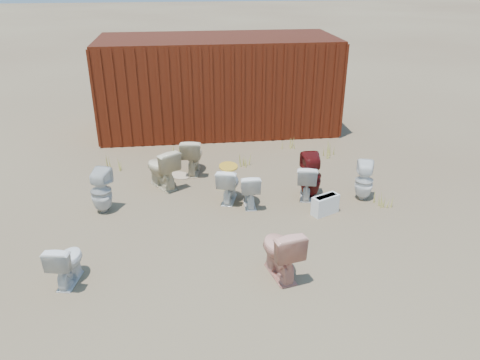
{
  "coord_description": "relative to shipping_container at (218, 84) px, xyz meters",
  "views": [
    {
      "loc": [
        -0.94,
        -6.96,
        4.11
      ],
      "look_at": [
        0.0,
        0.6,
        0.55
      ],
      "focal_mm": 35.0,
      "sensor_mm": 36.0,
      "label": 1
    }
  ],
  "objects": [
    {
      "name": "loose_tank",
      "position": [
        1.48,
        -5.03,
        -1.02
      ],
      "size": [
        0.54,
        0.4,
        0.35
      ],
      "primitive_type": "cube",
      "rotation": [
        0.0,
        0.0,
        0.45
      ],
      "color": "white",
      "rests_on": "ground"
    },
    {
      "name": "toilet_back_yellowlid",
      "position": [
        -0.18,
        -4.3,
        -0.86
      ],
      "size": [
        0.56,
        0.75,
        0.68
      ],
      "primitive_type": "imported",
      "rotation": [
        0.0,
        0.0,
        2.86
      ],
      "color": "white",
      "rests_on": "ground"
    },
    {
      "name": "weed_clump_a",
      "position": [
        -2.52,
        -2.55,
        -1.05
      ],
      "size": [
        0.36,
        0.36,
        0.3
      ],
      "primitive_type": "cone",
      "color": "#B5AC48",
      "rests_on": "ground"
    },
    {
      "name": "toilet_front_e",
      "position": [
        1.31,
        -4.33,
        -0.86
      ],
      "size": [
        0.53,
        0.74,
        0.68
      ],
      "primitive_type": "imported",
      "rotation": [
        0.0,
        0.0,
        2.9
      ],
      "color": "white",
      "rests_on": "ground"
    },
    {
      "name": "loose_lid_near",
      "position": [
        -0.18,
        -3.66,
        -1.19
      ],
      "size": [
        0.52,
        0.59,
        0.02
      ],
      "primitive_type": "ellipsoid",
      "rotation": [
        0.0,
        0.0,
        -0.32
      ],
      "color": "beige",
      "rests_on": "ground"
    },
    {
      "name": "toilet_front_pink",
      "position": [
        0.31,
        -6.71,
        -0.8
      ],
      "size": [
        0.62,
        0.87,
        0.81
      ],
      "primitive_type": "imported",
      "rotation": [
        0.0,
        0.0,
        3.37
      ],
      "color": "#DD937F",
      "rests_on": "ground"
    },
    {
      "name": "weed_clump_e",
      "position": [
        1.55,
        -1.7,
        -1.07
      ],
      "size": [
        0.34,
        0.34,
        0.27
      ],
      "primitive_type": "cone",
      "color": "#B5AC48",
      "rests_on": "ground"
    },
    {
      "name": "ground",
      "position": [
        0.0,
        -5.2,
        -1.2
      ],
      "size": [
        100.0,
        100.0,
        0.0
      ],
      "primitive_type": "plane",
      "color": "brown",
      "rests_on": "ground"
    },
    {
      "name": "loose_lid_far",
      "position": [
        -1.1,
        -3.09,
        -1.19
      ],
      "size": [
        0.59,
        0.58,
        0.02
      ],
      "primitive_type": "ellipsoid",
      "rotation": [
        0.0,
        0.0,
        0.8
      ],
      "color": "#C7AF90",
      "rests_on": "ground"
    },
    {
      "name": "toilet_front_c",
      "position": [
        0.18,
        -4.53,
        -0.88
      ],
      "size": [
        0.38,
        0.64,
        0.65
      ],
      "primitive_type": "imported",
      "rotation": [
        0.0,
        0.0,
        3.11
      ],
      "color": "white",
      "rests_on": "ground"
    },
    {
      "name": "weed_clump_c",
      "position": [
        2.41,
        -2.33,
        -1.03
      ],
      "size": [
        0.36,
        0.36,
        0.34
      ],
      "primitive_type": "cone",
      "color": "#B5AC48",
      "rests_on": "ground"
    },
    {
      "name": "toilet_front_a",
      "position": [
        -2.67,
        -6.5,
        -0.87
      ],
      "size": [
        0.49,
        0.7,
        0.66
      ],
      "primitive_type": "imported",
      "rotation": [
        0.0,
        0.0,
        2.94
      ],
      "color": "white",
      "rests_on": "ground"
    },
    {
      "name": "toilet_back_e",
      "position": [
        2.36,
        -4.56,
        -0.82
      ],
      "size": [
        0.43,
        0.44,
        0.75
      ],
      "primitive_type": "imported",
      "rotation": [
        0.0,
        0.0,
        2.81
      ],
      "color": "white",
      "rests_on": "ground"
    },
    {
      "name": "toilet_back_beige_right",
      "position": [
        -0.81,
        -2.91,
        -0.81
      ],
      "size": [
        0.55,
        0.82,
        0.78
      ],
      "primitive_type": "imported",
      "rotation": [
        0.0,
        0.0,
        2.99
      ],
      "color": "beige",
      "rests_on": "ground"
    },
    {
      "name": "weed_clump_f",
      "position": [
        2.66,
        -4.84,
        -1.07
      ],
      "size": [
        0.28,
        0.28,
        0.27
      ],
      "primitive_type": "cone",
      "color": "#B5AC48",
      "rests_on": "ground"
    },
    {
      "name": "yellow_lid",
      "position": [
        -0.18,
        -4.3,
        -0.5
      ],
      "size": [
        0.35,
        0.43,
        0.02
      ],
      "primitive_type": "ellipsoid",
      "color": "gold",
      "rests_on": "toilet_back_yellowlid"
    },
    {
      "name": "toilet_back_beige_left",
      "position": [
        -1.43,
        -3.54,
        -0.79
      ],
      "size": [
        0.82,
        0.92,
        0.81
      ],
      "primitive_type": "imported",
      "rotation": [
        0.0,
        0.0,
        3.73
      ],
      "color": "beige",
      "rests_on": "ground"
    },
    {
      "name": "shipping_container",
      "position": [
        0.0,
        0.0,
        0.0
      ],
      "size": [
        6.0,
        2.4,
        2.4
      ],
      "primitive_type": "cube",
      "color": "#521A0D",
      "rests_on": "ground"
    },
    {
      "name": "toilet_back_a",
      "position": [
        -2.47,
        -4.46,
        -0.79
      ],
      "size": [
        0.47,
        0.47,
        0.82
      ],
      "primitive_type": "imported",
      "rotation": [
        0.0,
        0.0,
        2.82
      ],
      "color": "silver",
      "rests_on": "ground"
    },
    {
      "name": "weed_clump_b",
      "position": [
        0.36,
        -2.76,
        -1.06
      ],
      "size": [
        0.32,
        0.32,
        0.28
      ],
      "primitive_type": "cone",
      "color": "#B5AC48",
      "rests_on": "ground"
    },
    {
      "name": "toilet_front_maroon",
      "position": [
        1.38,
        -4.35,
        -0.76
      ],
      "size": [
        0.4,
        0.41,
        0.87
      ],
      "primitive_type": "imported",
      "rotation": [
        0.0,
        0.0,
        3.13
      ],
      "color": "#540E0E",
      "rests_on": "ground"
    },
    {
      "name": "weed_clump_d",
      "position": [
        -1.09,
        -1.86,
        -1.07
      ],
      "size": [
        0.3,
        0.3,
        0.25
      ],
      "primitive_type": "cone",
      "color": "#B5AC48",
      "rests_on": "ground"
    }
  ]
}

